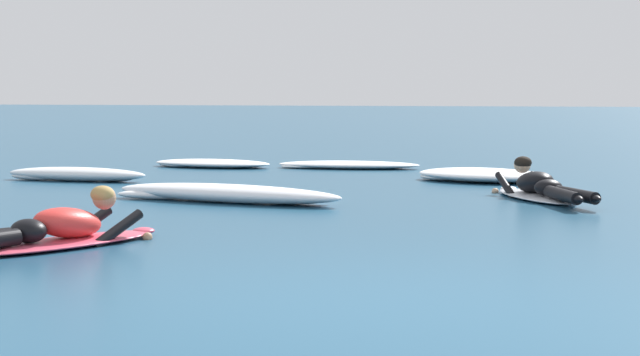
# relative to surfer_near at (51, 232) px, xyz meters

# --- Properties ---
(ground_plane) EXTENTS (120.00, 120.00, 0.00)m
(ground_plane) POSITION_rel_surfer_near_xyz_m (3.17, 8.25, -0.14)
(ground_plane) COLOR navy
(surfer_near) EXTENTS (1.56, 2.43, 0.53)m
(surfer_near) POSITION_rel_surfer_near_xyz_m (0.00, 0.00, 0.00)
(surfer_near) COLOR #E54C66
(surfer_near) RESTS_ON ground
(surfer_far) EXTENTS (1.39, 2.44, 0.54)m
(surfer_far) POSITION_rel_surfer_near_xyz_m (3.99, 4.93, -0.00)
(surfer_far) COLOR silver
(surfer_far) RESTS_ON ground
(whitewater_front) EXTENTS (2.15, 1.14, 0.13)m
(whitewater_front) POSITION_rel_surfer_near_xyz_m (-1.48, 9.36, -0.08)
(whitewater_front) COLOR white
(whitewater_front) RESTS_ON ground
(whitewater_mid_left) EXTENTS (3.03, 1.29, 0.21)m
(whitewater_mid_left) POSITION_rel_surfer_near_xyz_m (0.39, 3.91, -0.04)
(whitewater_mid_left) COLOR white
(whitewater_mid_left) RESTS_ON ground
(whitewater_mid_right) EXTENTS (2.22, 1.75, 0.19)m
(whitewater_mid_right) POSITION_rel_surfer_near_xyz_m (3.16, 7.45, -0.05)
(whitewater_mid_right) COLOR white
(whitewater_mid_right) RESTS_ON ground
(whitewater_back) EXTENTS (2.20, 0.71, 0.20)m
(whitewater_back) POSITION_rel_surfer_near_xyz_m (-2.58, 6.33, -0.05)
(whitewater_back) COLOR white
(whitewater_back) RESTS_ON ground
(whitewater_far_band) EXTENTS (2.39, 0.87, 0.13)m
(whitewater_far_band) POSITION_rel_surfer_near_xyz_m (0.83, 9.53, -0.08)
(whitewater_far_band) COLOR white
(whitewater_far_band) RESTS_ON ground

